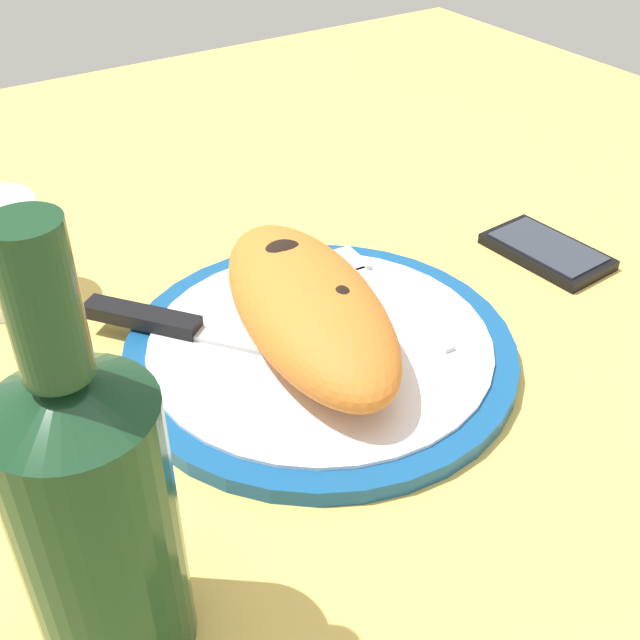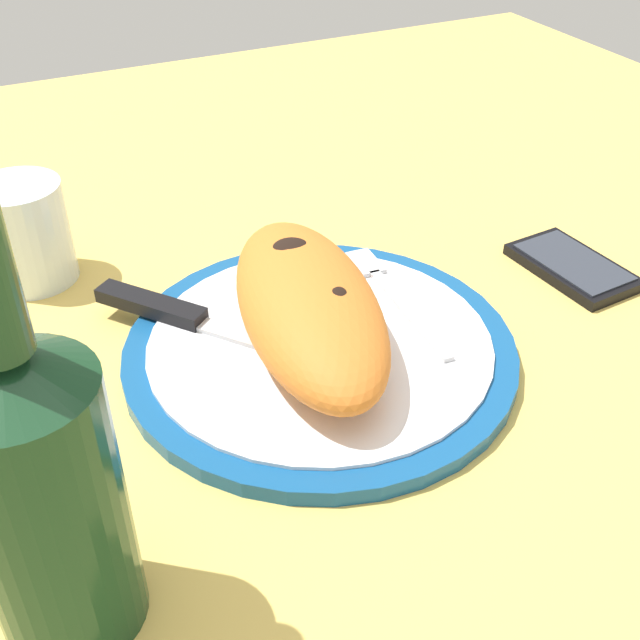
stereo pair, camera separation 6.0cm
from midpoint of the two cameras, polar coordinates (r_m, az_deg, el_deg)
The scene contains 8 objects.
ground_plane at distance 62.89cm, azimuth 2.73°, elevation -3.86°, with size 150.00×150.00×3.00cm, color #DBB756.
plate at distance 61.47cm, azimuth 2.78°, elevation -2.23°, with size 30.38×30.38×1.58cm.
calzone at distance 59.34cm, azimuth 2.05°, elevation 0.93°, with size 25.70×14.73×6.17cm.
fork at distance 66.75cm, azimuth 7.64°, elevation 1.98°, with size 17.20×2.68×0.40cm.
knife at distance 63.32cm, azimuth -7.31°, elevation 0.25°, with size 18.98×15.34×1.20cm.
smartphone at distance 76.29cm, azimuth 19.89°, elevation 3.57°, with size 11.74×7.36×1.16cm.
water_glass at distance 72.80cm, azimuth -18.20°, elevation 5.44°, with size 7.71×7.71×9.12cm.
wine_bottle at distance 40.13cm, azimuth -15.33°, elevation -11.85°, with size 7.73×7.73×25.18cm.
Camera 2 is at (-43.64, 21.26, 38.60)cm, focal length 44.47 mm.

